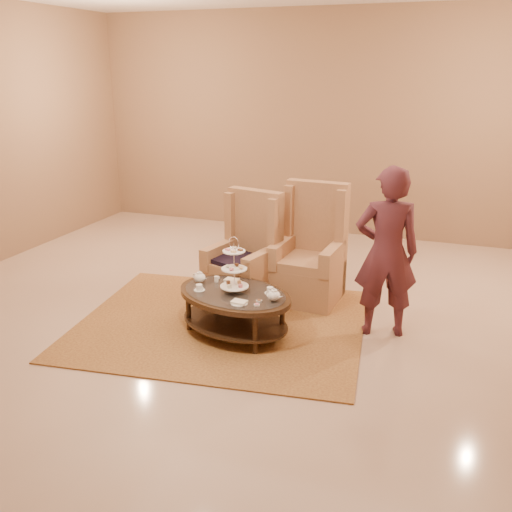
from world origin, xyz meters
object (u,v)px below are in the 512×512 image
at_px(armchair_left, 246,264).
at_px(tea_table, 235,300).
at_px(armchair_right, 310,261).
at_px(person, 387,253).

bearing_deg(armchair_left, tea_table, -63.38).
xyz_separation_m(armchair_right, person, (0.94, -0.66, 0.41)).
relative_size(tea_table, armchair_right, 1.06).
bearing_deg(armchair_right, person, -31.56).
xyz_separation_m(tea_table, armchair_right, (0.47, 1.22, 0.08)).
distance_m(armchair_left, armchair_right, 0.75).
bearing_deg(armchair_left, armchair_right, 36.56).
relative_size(armchair_left, armchair_right, 0.94).
bearing_deg(person, armchair_right, -51.12).
bearing_deg(armchair_right, tea_table, -107.55).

